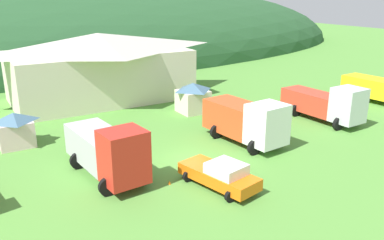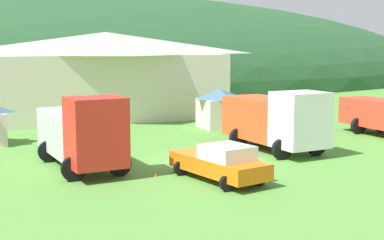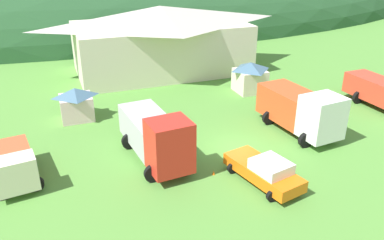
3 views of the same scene
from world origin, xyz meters
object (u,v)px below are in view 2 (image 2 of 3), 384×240
Objects in this scene: crane_truck_red at (82,132)px; traffic_cone_near_pickup at (155,176)px; service_pickup_orange at (220,162)px; play_shed_cream at (219,108)px; depot_building at (107,73)px; heavy_rig_white at (277,119)px.

traffic_cone_near_pickup is at bearing 38.90° from crane_truck_red.
service_pickup_orange is at bearing -37.85° from traffic_cone_near_pickup.
traffic_cone_near_pickup is at bearing -126.22° from play_shed_cream.
traffic_cone_near_pickup is (-3.10, -21.52, -3.56)m from depot_building.
play_shed_cream reaches higher than service_pickup_orange.
heavy_rig_white is (10.96, 0.34, 0.04)m from crane_truck_red.
crane_truck_red is (-11.70, -9.42, 0.33)m from play_shed_cream.
service_pickup_orange is (-6.57, -14.09, -0.63)m from play_shed_cream.
service_pickup_orange is at bearing 42.36° from crane_truck_red.
traffic_cone_near_pickup is (2.74, -2.82, -1.79)m from crane_truck_red.
crane_truck_red is at bearing -107.34° from depot_building.
crane_truck_red is 10.96m from heavy_rig_white.
crane_truck_red is 7.01m from service_pickup_orange.
play_shed_cream is 5.58× the size of traffic_cone_near_pickup.
heavy_rig_white is at bearing -74.41° from depot_building.
heavy_rig_white reaches higher than play_shed_cream.
heavy_rig_white is 9.00m from traffic_cone_near_pickup.
depot_building is 19.14m from heavy_rig_white.
depot_building is at bearing 157.37° from crane_truck_red.
play_shed_cream is 0.40× the size of heavy_rig_white.
service_pickup_orange is at bearing -55.01° from heavy_rig_white.
crane_truck_red reaches higher than heavy_rig_white.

